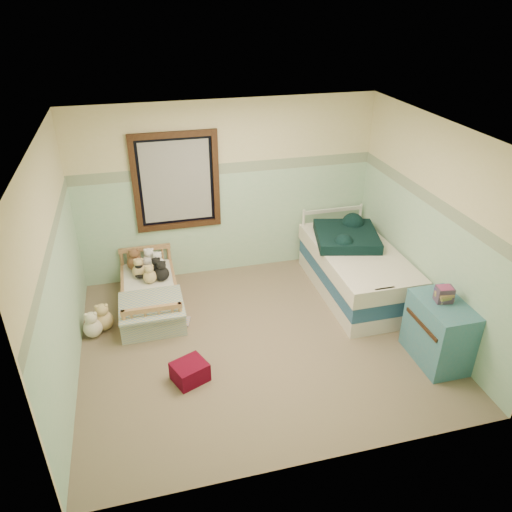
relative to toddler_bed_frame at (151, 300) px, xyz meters
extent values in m
cube|color=#71624D|center=(1.22, -1.05, -0.10)|extent=(4.20, 3.60, 0.02)
cube|color=white|center=(1.22, -1.05, 2.42)|extent=(4.20, 3.60, 0.02)
cube|color=beige|center=(1.22, 0.75, 1.16)|extent=(4.20, 0.04, 2.50)
cube|color=beige|center=(1.22, -2.85, 1.16)|extent=(4.20, 0.04, 2.50)
cube|color=beige|center=(-0.88, -1.05, 1.16)|extent=(0.04, 3.60, 2.50)
cube|color=beige|center=(3.32, -1.05, 1.16)|extent=(0.04, 3.60, 2.50)
cube|color=#AFD0AF|center=(1.22, 0.74, 0.66)|extent=(4.20, 0.01, 1.50)
cube|color=#40654B|center=(1.22, 0.74, 1.48)|extent=(4.20, 0.01, 0.15)
cube|color=black|center=(0.52, 0.71, 1.36)|extent=(1.16, 0.06, 1.36)
cube|color=#AEAEAA|center=(0.52, 0.72, 1.36)|extent=(0.92, 0.01, 1.12)
cube|color=#9A6740|center=(0.00, 0.00, 0.00)|extent=(0.72, 1.44, 0.18)
cube|color=white|center=(0.00, 0.00, 0.15)|extent=(0.66, 1.38, 0.12)
cube|color=#688FB0|center=(0.00, -0.45, 0.23)|extent=(0.78, 0.72, 0.03)
sphere|color=brown|center=(-0.15, 0.50, 0.32)|extent=(0.22, 0.22, 0.22)
sphere|color=white|center=(0.05, 0.50, 0.32)|extent=(0.21, 0.21, 0.21)
sphere|color=#DCBD7D|center=(-0.10, 0.28, 0.31)|extent=(0.19, 0.19, 0.19)
sphere|color=black|center=(0.13, 0.28, 0.30)|extent=(0.18, 0.18, 0.18)
sphere|color=#F2E9C7|center=(-0.72, -0.47, 0.02)|extent=(0.23, 0.23, 0.23)
sphere|color=#DCBD7D|center=(-0.59, -0.36, 0.03)|extent=(0.24, 0.24, 0.24)
cube|color=white|center=(2.77, -0.34, 0.02)|extent=(0.97, 1.93, 0.22)
cube|color=navy|center=(2.77, -0.34, 0.24)|extent=(0.97, 1.93, 0.22)
cube|color=white|center=(2.77, -0.34, 0.46)|extent=(1.00, 1.97, 0.22)
cube|color=black|center=(2.72, -0.04, 0.64)|extent=(1.01, 1.04, 0.14)
cube|color=teal|center=(3.08, -1.86, 0.29)|extent=(0.47, 0.76, 0.76)
cube|color=brown|center=(3.08, -1.81, 0.75)|extent=(0.20, 0.16, 0.18)
cube|color=#A2072B|center=(0.32, -1.52, 0.02)|extent=(0.44, 0.42, 0.22)
cube|color=gold|center=(0.32, -0.46, -0.08)|extent=(0.31, 0.27, 0.02)
sphere|color=#DCBD7D|center=(0.03, 0.11, 0.30)|extent=(0.18, 0.18, 0.18)
sphere|color=white|center=(0.15, 0.41, 0.31)|extent=(0.19, 0.19, 0.19)
sphere|color=black|center=(-0.10, 0.26, 0.30)|extent=(0.17, 0.17, 0.17)
sphere|color=black|center=(0.19, 0.13, 0.31)|extent=(0.19, 0.19, 0.19)
camera|label=1|loc=(0.03, -5.58, 3.65)|focal=34.29mm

